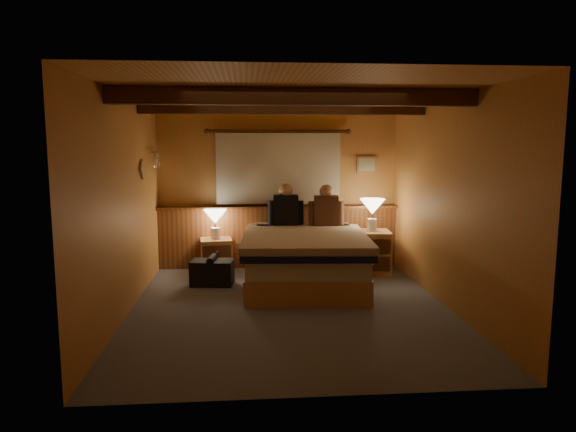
{
  "coord_description": "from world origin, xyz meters",
  "views": [
    {
      "loc": [
        -0.49,
        -5.64,
        1.85
      ],
      "look_at": [
        0.01,
        0.4,
        1.01
      ],
      "focal_mm": 32.0,
      "sensor_mm": 36.0,
      "label": 1
    }
  ],
  "objects": [
    {
      "name": "ceiling_beams",
      "position": [
        0.0,
        0.15,
        2.31
      ],
      "size": [
        3.6,
        1.65,
        0.16
      ],
      "color": "#4B2912",
      "rests_on": "ceiling"
    },
    {
      "name": "person_left",
      "position": [
        0.09,
        1.72,
        0.94
      ],
      "size": [
        0.52,
        0.21,
        0.63
      ],
      "rotation": [
        0.0,
        0.0,
        -0.02
      ],
      "color": "black",
      "rests_on": "bed"
    },
    {
      "name": "framed_print",
      "position": [
        1.35,
        2.08,
        1.55
      ],
      "size": [
        0.3,
        0.04,
        0.25
      ],
      "color": "#A98654",
      "rests_on": "wall_back"
    },
    {
      "name": "wall_front",
      "position": [
        0.0,
        -2.1,
        1.2
      ],
      "size": [
        3.6,
        0.0,
        3.6
      ],
      "primitive_type": "plane",
      "rotation": [
        -1.57,
        0.0,
        0.0
      ],
      "color": "#C67F47",
      "rests_on": "floor"
    },
    {
      "name": "wainscot",
      "position": [
        0.0,
        2.04,
        0.49
      ],
      "size": [
        3.6,
        0.23,
        0.94
      ],
      "color": "brown",
      "rests_on": "wall_back"
    },
    {
      "name": "wall_right",
      "position": [
        1.8,
        0.0,
        1.2
      ],
      "size": [
        0.0,
        4.2,
        4.2
      ],
      "primitive_type": "plane",
      "rotation": [
        1.57,
        0.0,
        -1.57
      ],
      "color": "#C67F47",
      "rests_on": "floor"
    },
    {
      "name": "nightstand_right",
      "position": [
        1.3,
        1.54,
        0.31
      ],
      "size": [
        0.6,
        0.55,
        0.62
      ],
      "rotation": [
        0.0,
        0.0,
        -0.09
      ],
      "color": "tan",
      "rests_on": "floor"
    },
    {
      "name": "floor",
      "position": [
        0.0,
        0.0,
        0.0
      ],
      "size": [
        4.2,
        4.2,
        0.0
      ],
      "primitive_type": "plane",
      "color": "#4D515C",
      "rests_on": "ground"
    },
    {
      "name": "ceiling",
      "position": [
        0.0,
        0.0,
        2.4
      ],
      "size": [
        4.2,
        4.2,
        0.0
      ],
      "primitive_type": "plane",
      "rotation": [
        3.14,
        0.0,
        0.0
      ],
      "color": "#DFA853",
      "rests_on": "wall_back"
    },
    {
      "name": "curtain_window",
      "position": [
        0.0,
        2.03,
        1.52
      ],
      "size": [
        2.18,
        0.09,
        1.11
      ],
      "color": "#4B2912",
      "rests_on": "wall_back"
    },
    {
      "name": "lamp_left",
      "position": [
        -0.94,
        1.77,
        0.79
      ],
      "size": [
        0.33,
        0.33,
        0.43
      ],
      "color": "white",
      "rests_on": "nightstand_left"
    },
    {
      "name": "bed",
      "position": [
        0.28,
        0.96,
        0.36
      ],
      "size": [
        1.72,
        2.15,
        0.7
      ],
      "rotation": [
        0.0,
        0.0,
        -0.07
      ],
      "color": "tan",
      "rests_on": "floor"
    },
    {
      "name": "duffel_bag",
      "position": [
        -0.95,
        1.07,
        0.17
      ],
      "size": [
        0.59,
        0.4,
        0.4
      ],
      "rotation": [
        0.0,
        0.0,
        -0.13
      ],
      "color": "black",
      "rests_on": "floor"
    },
    {
      "name": "nightstand_left",
      "position": [
        -0.93,
        1.77,
        0.25
      ],
      "size": [
        0.49,
        0.45,
        0.49
      ],
      "rotation": [
        0.0,
        0.0,
        0.11
      ],
      "color": "tan",
      "rests_on": "floor"
    },
    {
      "name": "lamp_right",
      "position": [
        1.32,
        1.54,
        0.94
      ],
      "size": [
        0.36,
        0.36,
        0.47
      ],
      "color": "white",
      "rests_on": "nightstand_right"
    },
    {
      "name": "coat_rail",
      "position": [
        -1.72,
        1.58,
        1.67
      ],
      "size": [
        0.05,
        0.55,
        0.24
      ],
      "color": "silver",
      "rests_on": "wall_left"
    },
    {
      "name": "person_right",
      "position": [
        0.66,
        1.63,
        0.94
      ],
      "size": [
        0.51,
        0.23,
        0.62
      ],
      "rotation": [
        0.0,
        0.0,
        -0.1
      ],
      "color": "#523121",
      "rests_on": "bed"
    },
    {
      "name": "wall_back",
      "position": [
        0.0,
        2.1,
        1.2
      ],
      "size": [
        3.6,
        0.0,
        3.6
      ],
      "primitive_type": "plane",
      "rotation": [
        1.57,
        0.0,
        0.0
      ],
      "color": "#C67F47",
      "rests_on": "floor"
    },
    {
      "name": "wall_left",
      "position": [
        -1.8,
        0.0,
        1.2
      ],
      "size": [
        0.0,
        4.2,
        4.2
      ],
      "primitive_type": "plane",
      "rotation": [
        1.57,
        0.0,
        1.57
      ],
      "color": "#C67F47",
      "rests_on": "floor"
    }
  ]
}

